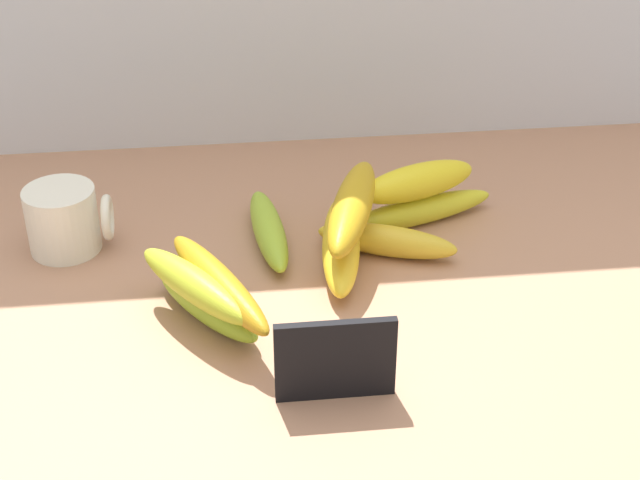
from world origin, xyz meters
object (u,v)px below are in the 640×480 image
at_px(banana_1, 387,241).
at_px(banana_8, 219,283).
at_px(coffee_mug, 65,220).
at_px(banana_3, 269,230).
at_px(banana_2, 417,211).
at_px(banana_5, 195,285).
at_px(banana_0, 208,305).
at_px(banana_6, 417,182).
at_px(banana_7, 352,207).
at_px(chalkboard_sign, 335,363).
at_px(banana_4, 341,244).

height_order(banana_1, banana_8, banana_8).
relative_size(coffee_mug, banana_3, 0.55).
bearing_deg(banana_2, banana_5, -145.65).
relative_size(banana_0, banana_3, 0.90).
bearing_deg(banana_2, banana_6, 92.56).
relative_size(banana_0, banana_2, 0.78).
bearing_deg(banana_1, banana_6, 55.49).
bearing_deg(banana_8, banana_6, 37.42).
relative_size(coffee_mug, banana_2, 0.47).
bearing_deg(banana_0, banana_1, 26.68).
height_order(coffee_mug, banana_5, coffee_mug).
bearing_deg(banana_6, banana_0, -145.79).
relative_size(banana_3, banana_7, 0.85).
bearing_deg(banana_2, coffee_mug, -178.60).
relative_size(chalkboard_sign, banana_3, 0.63).
bearing_deg(banana_3, banana_2, 7.56).
distance_m(banana_5, banana_8, 0.02).
relative_size(banana_3, banana_4, 0.88).
relative_size(banana_1, banana_8, 0.81).
xyz_separation_m(banana_1, banana_2, (0.05, 0.06, -0.00)).
xyz_separation_m(banana_5, banana_8, (0.02, 0.00, -0.00)).
distance_m(banana_2, banana_8, 0.30).
distance_m(banana_2, banana_7, 0.12).
bearing_deg(chalkboard_sign, banana_1, 69.34).
bearing_deg(banana_6, banana_1, -124.51).
bearing_deg(banana_1, coffee_mug, 171.67).
height_order(banana_4, banana_7, banana_7).
bearing_deg(chalkboard_sign, banana_3, 98.95).
distance_m(coffee_mug, banana_8, 0.24).
height_order(banana_0, banana_3, banana_0).
relative_size(banana_3, banana_6, 1.16).
xyz_separation_m(banana_1, banana_6, (0.05, 0.07, 0.04)).
bearing_deg(coffee_mug, banana_2, 1.40).
bearing_deg(banana_3, banana_7, -22.23).
distance_m(coffee_mug, banana_5, 0.22).
bearing_deg(banana_1, banana_8, -149.18).
relative_size(banana_1, banana_2, 0.79).
bearing_deg(banana_3, banana_5, -118.16).
distance_m(banana_0, banana_6, 0.30).
bearing_deg(banana_5, banana_1, 28.35).
distance_m(banana_5, banana_7, 0.21).
bearing_deg(banana_7, banana_4, -144.73).
distance_m(coffee_mug, banana_6, 0.40).
height_order(banana_5, banana_6, banana_6).
bearing_deg(banana_3, banana_1, -16.60).
xyz_separation_m(chalkboard_sign, banana_2, (0.13, 0.29, -0.02)).
relative_size(coffee_mug, banana_5, 0.57).
height_order(coffee_mug, banana_1, coffee_mug).
xyz_separation_m(coffee_mug, banana_6, (0.40, 0.01, 0.02)).
distance_m(banana_4, banana_5, 0.19).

